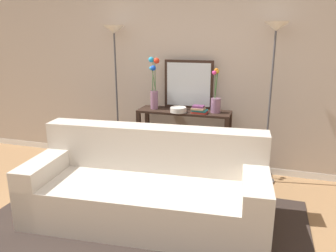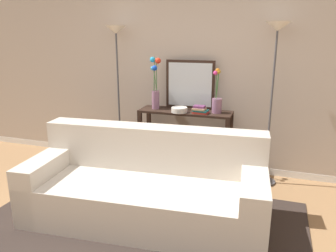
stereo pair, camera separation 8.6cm
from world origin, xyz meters
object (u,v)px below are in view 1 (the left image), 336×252
at_px(floor_lamp_right, 274,59).
at_px(book_row_under_console, 159,165).
at_px(couch, 147,189).
at_px(console_table, 184,131).
at_px(wall_mirror, 188,85).
at_px(vase_short_flowers, 216,99).
at_px(floor_lamp_left, 115,58).
at_px(fruit_bowl, 178,110).
at_px(book_stack, 199,110).
at_px(vase_tall_flowers, 154,87).

bearing_deg(floor_lamp_right, book_row_under_console, -179.52).
height_order(couch, console_table, couch).
height_order(wall_mirror, vase_short_flowers, wall_mirror).
bearing_deg(couch, floor_lamp_right, 47.95).
xyz_separation_m(console_table, wall_mirror, (0.02, 0.15, 0.58)).
bearing_deg(floor_lamp_right, console_table, -179.36).
height_order(floor_lamp_left, wall_mirror, floor_lamp_left).
xyz_separation_m(couch, wall_mirror, (0.08, 1.36, 0.85)).
xyz_separation_m(console_table, book_row_under_console, (-0.35, -0.00, -0.52)).
height_order(floor_lamp_left, fruit_bowl, floor_lamp_left).
xyz_separation_m(wall_mirror, vase_short_flowers, (0.38, -0.14, -0.15)).
height_order(floor_lamp_left, book_row_under_console, floor_lamp_left).
relative_size(couch, vase_short_flowers, 4.34).
height_order(couch, floor_lamp_right, floor_lamp_right).
height_order(wall_mirror, book_stack, wall_mirror).
distance_m(book_stack, book_row_under_console, 1.01).
height_order(couch, wall_mirror, wall_mirror).
bearing_deg(book_stack, fruit_bowl, -174.97).
bearing_deg(console_table, wall_mirror, 84.20).
distance_m(floor_lamp_left, floor_lamp_right, 1.99).
bearing_deg(couch, book_row_under_console, 103.41).
relative_size(vase_tall_flowers, vase_short_flowers, 1.22).
bearing_deg(console_table, floor_lamp_left, 179.30).
distance_m(floor_lamp_right, vase_tall_flowers, 1.49).
bearing_deg(wall_mirror, couch, -93.17).
bearing_deg(floor_lamp_left, console_table, -0.70).
height_order(couch, fruit_bowl, fruit_bowl).
relative_size(wall_mirror, fruit_bowl, 3.17).
bearing_deg(book_row_under_console, vase_tall_flowers, -164.39).
height_order(floor_lamp_right, wall_mirror, floor_lamp_right).
relative_size(floor_lamp_right, book_stack, 9.76).
height_order(floor_lamp_right, fruit_bowl, floor_lamp_right).
bearing_deg(vase_tall_flowers, console_table, 2.12).
relative_size(console_table, book_stack, 6.01).
height_order(couch, vase_tall_flowers, vase_tall_flowers).
relative_size(vase_tall_flowers, book_stack, 3.38).
xyz_separation_m(couch, floor_lamp_left, (-0.89, 1.22, 1.18)).
height_order(console_table, vase_tall_flowers, vase_tall_flowers).
bearing_deg(couch, fruit_bowl, 89.30).
bearing_deg(wall_mirror, book_stack, -50.88).
height_order(console_table, fruit_bowl, fruit_bowl).
relative_size(floor_lamp_right, vase_short_flowers, 3.53).
distance_m(couch, floor_lamp_right, 2.04).
bearing_deg(fruit_bowl, book_stack, 5.03).
bearing_deg(vase_tall_flowers, floor_lamp_right, 1.05).
relative_size(console_table, vase_tall_flowers, 1.78).
relative_size(floor_lamp_left, fruit_bowl, 9.34).
relative_size(book_stack, book_row_under_console, 0.73).
height_order(vase_short_flowers, book_stack, vase_short_flowers).
xyz_separation_m(floor_lamp_right, vase_short_flowers, (-0.64, 0.00, -0.50)).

